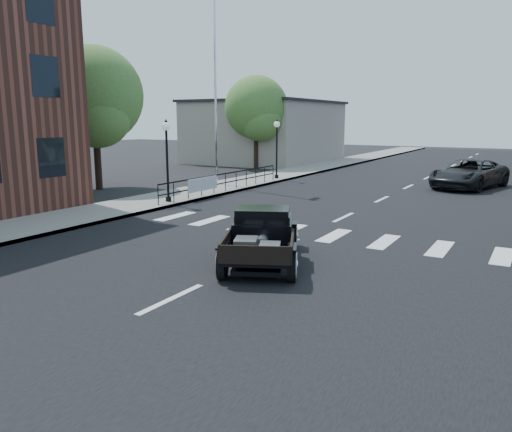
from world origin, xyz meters
The scene contains 14 objects.
ground centered at (0.00, 0.00, 0.00)m, with size 120.00×120.00×0.00m, color black.
road centered at (0.00, 15.00, 0.01)m, with size 14.00×80.00×0.02m, color black.
road_markings centered at (0.00, 10.00, 0.00)m, with size 12.00×60.00×0.06m, color silver, non-canonical shape.
sidewalk_left centered at (-8.50, 15.00, 0.07)m, with size 3.00×80.00×0.15m, color gray.
low_building_left centered at (-15.00, 28.00, 2.50)m, with size 10.00×12.00×5.00m, color gray.
railing centered at (-7.30, 10.00, 0.65)m, with size 0.08×10.00×1.00m, color black, non-canonical shape.
banner centered at (-7.22, 8.00, 0.45)m, with size 0.04×2.20×0.60m, color silver, non-canonical shape.
lamp_post_b centered at (-7.60, 6.00, 1.90)m, with size 0.36×0.36×3.50m, color black, non-canonical shape.
lamp_post_c centered at (-7.60, 16.00, 1.90)m, with size 0.36×0.36×3.50m, color black, non-canonical shape.
flagpole centered at (-9.20, 12.00, 5.86)m, with size 0.12×0.12×11.42m, color silver.
big_tree_near centered at (-14.00, 8.00, 3.68)m, with size 5.01×5.01×7.36m, color #466F2F, non-canonical shape.
big_tree_far centered at (-12.50, 22.00, 3.42)m, with size 4.65×4.65×6.83m, color #466F2F, non-canonical shape.
hotrod_pickup centered at (0.30, 0.27, 0.72)m, with size 1.94×4.16×1.44m, color black, non-canonical shape.
second_car centered at (2.88, 18.19, 0.76)m, with size 2.54×5.50×1.53m, color black.
Camera 1 is at (6.37, -10.51, 3.64)m, focal length 35.00 mm.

